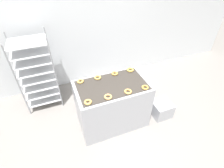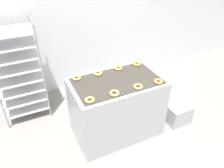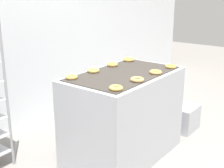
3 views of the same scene
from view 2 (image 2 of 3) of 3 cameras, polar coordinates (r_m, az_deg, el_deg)
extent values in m
plane|color=gray|center=(3.06, 6.56, -19.30)|extent=(14.00, 14.00, 0.00)
cube|color=silver|center=(3.94, -9.01, 17.91)|extent=(8.00, 0.05, 2.80)
cube|color=#A8AAB2|center=(3.11, 1.20, -6.19)|extent=(1.21, 0.73, 0.89)
cube|color=#38332D|center=(2.84, 1.31, 0.82)|extent=(1.12, 0.64, 0.01)
cube|color=#262628|center=(2.92, 10.01, -5.26)|extent=(0.12, 0.07, 0.10)
cylinder|color=gray|center=(3.35, -17.47, 1.95)|extent=(0.02, 0.02, 1.52)
cylinder|color=gray|center=(3.81, -18.92, 5.57)|extent=(0.02, 0.02, 1.52)
cube|color=silver|center=(3.89, -21.31, -5.08)|extent=(0.64, 0.51, 0.01)
cube|color=silver|center=(3.79, -21.85, -2.95)|extent=(0.64, 0.51, 0.01)
cube|color=silver|center=(3.69, -22.42, -0.71)|extent=(0.64, 0.51, 0.01)
cube|color=silver|center=(3.60, -23.02, 1.64)|extent=(0.64, 0.51, 0.01)
cube|color=silver|center=(3.52, -23.64, 4.11)|extent=(0.64, 0.51, 0.01)
cube|color=silver|center=(3.44, -24.30, 6.70)|extent=(0.64, 0.51, 0.01)
cube|color=silver|center=(3.38, -25.00, 9.39)|extent=(0.64, 0.51, 0.01)
cube|color=silver|center=(3.32, -25.73, 12.18)|extent=(0.64, 0.51, 0.01)
cube|color=#A8AAB2|center=(3.63, 16.48, -7.07)|extent=(0.36, 0.37, 0.31)
torus|color=#D8A751|center=(2.49, -5.84, -4.16)|extent=(0.11, 0.11, 0.03)
torus|color=tan|center=(2.58, 0.63, -2.40)|extent=(0.12, 0.12, 0.03)
torus|color=#DDA653|center=(2.72, 6.85, -0.67)|extent=(0.12, 0.12, 0.03)
torus|color=gold|center=(2.86, 12.01, 0.67)|extent=(0.11, 0.11, 0.03)
torus|color=tan|center=(2.90, -9.20, 1.57)|extent=(0.11, 0.11, 0.03)
torus|color=tan|center=(2.98, -3.72, 2.84)|extent=(0.12, 0.12, 0.03)
torus|color=gold|center=(3.09, 1.67, 4.18)|extent=(0.12, 0.12, 0.03)
torus|color=gold|center=(3.23, 6.52, 5.30)|extent=(0.13, 0.13, 0.04)
camera|label=1|loc=(0.41, 84.89, 56.86)|focal=28.00mm
camera|label=3|loc=(1.57, -79.36, -26.78)|focal=50.00mm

